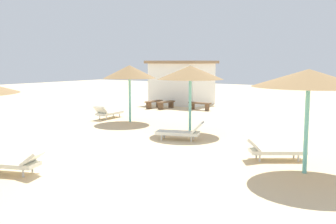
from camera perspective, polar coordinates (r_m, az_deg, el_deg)
ground_plane at (r=12.42m, az=-7.97°, el=-6.97°), size 80.00×80.00×0.00m
parasol_1 at (r=16.72m, az=3.30°, el=5.79°), size 2.84×2.84×2.91m
parasol_2 at (r=19.85m, az=-5.68°, el=5.88°), size 2.69×2.69×2.90m
parasol_3 at (r=11.12m, az=19.98°, el=4.68°), size 3.05×3.05×2.88m
lounger_0 at (r=11.57m, az=-21.87°, el=-6.91°), size 2.00×1.28×0.69m
lounger_1 at (r=15.26m, az=1.92°, el=-2.97°), size 1.98×1.23×0.76m
lounger_2 at (r=21.35m, az=-8.78°, el=-0.08°), size 0.83×1.93×0.76m
lounger_3 at (r=12.67m, az=15.16°, el=-5.39°), size 1.91×1.60×0.74m
bench_0 at (r=25.88m, az=-2.10°, el=1.35°), size 0.40×1.50×0.49m
bench_1 at (r=24.86m, az=4.68°, el=1.08°), size 1.51×0.43×0.49m
bench_2 at (r=25.49m, az=-0.31°, el=1.27°), size 0.48×1.52×0.49m
beach_cabana at (r=28.25m, az=2.05°, el=4.40°), size 4.22×3.52×3.15m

